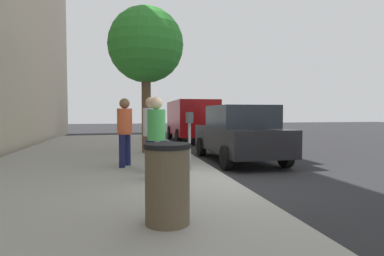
{
  "coord_description": "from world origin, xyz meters",
  "views": [
    {
      "loc": [
        -6.59,
        2.22,
        1.54
      ],
      "look_at": [
        0.86,
        0.63,
        1.18
      ],
      "focal_mm": 29.88,
      "sensor_mm": 36.0,
      "label": 1
    }
  ],
  "objects_px": {
    "parking_meter": "(189,128)",
    "street_tree": "(146,46)",
    "pedestrian_bystander": "(156,131)",
    "pedestrian_at_meter": "(151,127)",
    "parking_officer": "(125,126)",
    "parked_sedan_near": "(239,133)",
    "trash_bin": "(167,183)",
    "parked_van_far": "(191,118)"
  },
  "relations": [
    {
      "from": "parking_meter",
      "to": "street_tree",
      "type": "relative_size",
      "value": 0.28
    },
    {
      "from": "parking_meter",
      "to": "pedestrian_bystander",
      "type": "bearing_deg",
      "value": 135.29
    },
    {
      "from": "pedestrian_at_meter",
      "to": "parking_officer",
      "type": "distance_m",
      "value": 1.03
    },
    {
      "from": "pedestrian_bystander",
      "to": "parked_sedan_near",
      "type": "relative_size",
      "value": 0.39
    },
    {
      "from": "pedestrian_bystander",
      "to": "trash_bin",
      "type": "bearing_deg",
      "value": -139.99
    },
    {
      "from": "street_tree",
      "to": "parked_van_far",
      "type": "bearing_deg",
      "value": -25.9
    },
    {
      "from": "parking_officer",
      "to": "parked_van_far",
      "type": "relative_size",
      "value": 0.34
    },
    {
      "from": "street_tree",
      "to": "trash_bin",
      "type": "xyz_separation_m",
      "value": [
        -7.32,
        0.25,
        -3.2
      ]
    },
    {
      "from": "pedestrian_at_meter",
      "to": "parked_van_far",
      "type": "distance_m",
      "value": 9.87
    },
    {
      "from": "parked_sedan_near",
      "to": "parking_meter",
      "type": "bearing_deg",
      "value": 134.58
    },
    {
      "from": "parking_officer",
      "to": "trash_bin",
      "type": "xyz_separation_m",
      "value": [
        -4.49,
        -0.51,
        -0.53
      ]
    },
    {
      "from": "pedestrian_bystander",
      "to": "parked_sedan_near",
      "type": "distance_m",
      "value": 4.11
    },
    {
      "from": "parking_meter",
      "to": "pedestrian_at_meter",
      "type": "distance_m",
      "value": 0.92
    },
    {
      "from": "street_tree",
      "to": "parking_officer",
      "type": "bearing_deg",
      "value": 165.07
    },
    {
      "from": "trash_bin",
      "to": "parked_sedan_near",
      "type": "bearing_deg",
      "value": -28.47
    },
    {
      "from": "pedestrian_at_meter",
      "to": "parked_van_far",
      "type": "bearing_deg",
      "value": 85.46
    },
    {
      "from": "pedestrian_bystander",
      "to": "street_tree",
      "type": "distance_m",
      "value": 5.32
    },
    {
      "from": "street_tree",
      "to": "trash_bin",
      "type": "bearing_deg",
      "value": 178.06
    },
    {
      "from": "pedestrian_at_meter",
      "to": "street_tree",
      "type": "distance_m",
      "value": 4.52
    },
    {
      "from": "parked_van_far",
      "to": "street_tree",
      "type": "xyz_separation_m",
      "value": [
        -5.77,
        2.8,
        2.6
      ]
    },
    {
      "from": "pedestrian_at_meter",
      "to": "pedestrian_bystander",
      "type": "distance_m",
      "value": 0.93
    },
    {
      "from": "pedestrian_at_meter",
      "to": "parking_officer",
      "type": "relative_size",
      "value": 1.0
    },
    {
      "from": "pedestrian_at_meter",
      "to": "pedestrian_bystander",
      "type": "bearing_deg",
      "value": -75.33
    },
    {
      "from": "trash_bin",
      "to": "street_tree",
      "type": "bearing_deg",
      "value": -1.94
    },
    {
      "from": "parking_meter",
      "to": "pedestrian_bystander",
      "type": "xyz_separation_m",
      "value": [
        -0.9,
        0.89,
        -0.01
      ]
    },
    {
      "from": "pedestrian_at_meter",
      "to": "trash_bin",
      "type": "height_order",
      "value": "pedestrian_at_meter"
    },
    {
      "from": "parked_sedan_near",
      "to": "street_tree",
      "type": "bearing_deg",
      "value": 58.83
    },
    {
      "from": "pedestrian_at_meter",
      "to": "parking_officer",
      "type": "height_order",
      "value": "pedestrian_at_meter"
    },
    {
      "from": "parking_meter",
      "to": "pedestrian_at_meter",
      "type": "bearing_deg",
      "value": 88.14
    },
    {
      "from": "parking_meter",
      "to": "parked_sedan_near",
      "type": "bearing_deg",
      "value": -45.42
    },
    {
      "from": "pedestrian_at_meter",
      "to": "parked_sedan_near",
      "type": "xyz_separation_m",
      "value": [
        1.96,
        -2.94,
        -0.3
      ]
    },
    {
      "from": "parking_meter",
      "to": "parked_sedan_near",
      "type": "height_order",
      "value": "parked_sedan_near"
    },
    {
      "from": "parked_sedan_near",
      "to": "trash_bin",
      "type": "height_order",
      "value": "parked_sedan_near"
    },
    {
      "from": "parking_officer",
      "to": "street_tree",
      "type": "xyz_separation_m",
      "value": [
        2.82,
        -0.75,
        2.67
      ]
    },
    {
      "from": "parking_meter",
      "to": "pedestrian_bystander",
      "type": "distance_m",
      "value": 1.27
    },
    {
      "from": "parked_van_far",
      "to": "trash_bin",
      "type": "height_order",
      "value": "parked_van_far"
    },
    {
      "from": "pedestrian_at_meter",
      "to": "pedestrian_bystander",
      "type": "height_order",
      "value": "pedestrian_at_meter"
    },
    {
      "from": "parked_sedan_near",
      "to": "parked_van_far",
      "type": "height_order",
      "value": "parked_van_far"
    },
    {
      "from": "pedestrian_bystander",
      "to": "trash_bin",
      "type": "xyz_separation_m",
      "value": [
        -2.73,
        0.14,
        -0.5
      ]
    },
    {
      "from": "pedestrian_at_meter",
      "to": "parked_van_far",
      "type": "height_order",
      "value": "parked_van_far"
    },
    {
      "from": "pedestrian_bystander",
      "to": "parked_van_far",
      "type": "height_order",
      "value": "parked_van_far"
    },
    {
      "from": "parking_meter",
      "to": "parked_sedan_near",
      "type": "relative_size",
      "value": 0.32
    }
  ]
}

